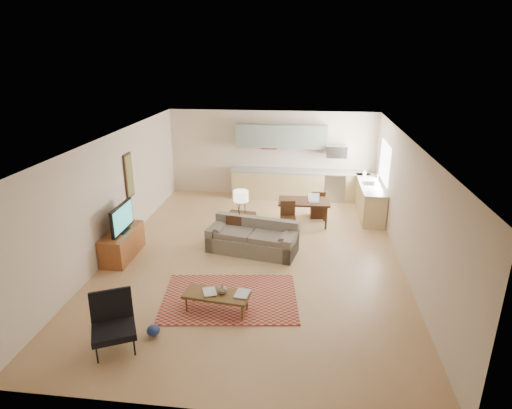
# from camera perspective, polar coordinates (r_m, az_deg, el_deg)

# --- Properties ---
(room) EXTENTS (9.00, 9.00, 9.00)m
(room) POSITION_cam_1_polar(r_m,az_deg,el_deg) (9.34, -0.22, 0.53)
(room) COLOR tan
(room) RESTS_ON ground
(kitchen_counter_back) EXTENTS (4.26, 0.64, 0.92)m
(kitchen_counter_back) POSITION_cam_1_polar(r_m,az_deg,el_deg) (13.52, 5.76, 2.66)
(kitchen_counter_back) COLOR tan
(kitchen_counter_back) RESTS_ON ground
(kitchen_counter_right) EXTENTS (0.64, 2.26, 0.92)m
(kitchen_counter_right) POSITION_cam_1_polar(r_m,az_deg,el_deg) (12.54, 14.94, 0.67)
(kitchen_counter_right) COLOR tan
(kitchen_counter_right) RESTS_ON ground
(kitchen_range) EXTENTS (0.62, 0.62, 0.90)m
(kitchen_range) POSITION_cam_1_polar(r_m,az_deg,el_deg) (13.56, 10.41, 2.42)
(kitchen_range) COLOR #A5A8AD
(kitchen_range) RESTS_ON ground
(kitchen_microwave) EXTENTS (0.62, 0.40, 0.35)m
(kitchen_microwave) POSITION_cam_1_polar(r_m,az_deg,el_deg) (13.29, 10.70, 6.97)
(kitchen_microwave) COLOR #A5A8AD
(kitchen_microwave) RESTS_ON room
(upper_cabinets) EXTENTS (2.80, 0.34, 0.70)m
(upper_cabinets) POSITION_cam_1_polar(r_m,az_deg,el_deg) (13.33, 3.39, 9.08)
(upper_cabinets) COLOR gray
(upper_cabinets) RESTS_ON room
(window_right) EXTENTS (0.02, 1.40, 1.05)m
(window_right) POSITION_cam_1_polar(r_m,az_deg,el_deg) (12.28, 16.77, 5.41)
(window_right) COLOR white
(window_right) RESTS_ON room
(wall_art_left) EXTENTS (0.06, 0.42, 1.10)m
(wall_art_left) POSITION_cam_1_polar(r_m,az_deg,el_deg) (10.95, -16.57, 3.72)
(wall_art_left) COLOR olive
(wall_art_left) RESTS_ON room
(triptych) EXTENTS (1.70, 0.04, 0.50)m
(triptych) POSITION_cam_1_polar(r_m,az_deg,el_deg) (13.54, 1.70, 8.41)
(triptych) COLOR beige
(triptych) RESTS_ON room
(rug) EXTENTS (2.71, 2.04, 0.02)m
(rug) POSITION_cam_1_polar(r_m,az_deg,el_deg) (8.33, -3.49, -12.33)
(rug) COLOR maroon
(rug) RESTS_ON floor
(sofa) EXTENTS (2.28, 1.34, 0.74)m
(sofa) POSITION_cam_1_polar(r_m,az_deg,el_deg) (9.92, -0.50, -4.35)
(sofa) COLOR #665D4F
(sofa) RESTS_ON floor
(coffee_table) EXTENTS (1.24, 0.61, 0.36)m
(coffee_table) POSITION_cam_1_polar(r_m,az_deg,el_deg) (7.91, -5.24, -12.85)
(coffee_table) COLOR #503818
(coffee_table) RESTS_ON floor
(book_a) EXTENTS (0.43, 0.46, 0.03)m
(book_a) POSITION_cam_1_polar(r_m,az_deg,el_deg) (7.85, -7.06, -11.60)
(book_a) COLOR maroon
(book_a) RESTS_ON coffee_table
(book_b) EXTENTS (0.33, 0.40, 0.03)m
(book_b) POSITION_cam_1_polar(r_m,az_deg,el_deg) (7.80, -2.72, -11.68)
(book_b) COLOR navy
(book_b) RESTS_ON coffee_table
(vase) EXTENTS (0.24, 0.24, 0.18)m
(vase) POSITION_cam_1_polar(r_m,az_deg,el_deg) (7.78, -4.52, -11.14)
(vase) COLOR black
(vase) RESTS_ON coffee_table
(armchair) EXTENTS (1.02, 1.02, 0.87)m
(armchair) POSITION_cam_1_polar(r_m,az_deg,el_deg) (7.23, -18.51, -14.97)
(armchair) COLOR black
(armchair) RESTS_ON floor
(tv_credenza) EXTENTS (0.53, 1.37, 0.63)m
(tv_credenza) POSITION_cam_1_polar(r_m,az_deg,el_deg) (10.17, -17.36, -5.03)
(tv_credenza) COLOR brown
(tv_credenza) RESTS_ON floor
(tv) EXTENTS (0.11, 1.05, 0.63)m
(tv) POSITION_cam_1_polar(r_m,az_deg,el_deg) (9.91, -17.46, -1.74)
(tv) COLOR black
(tv) RESTS_ON tv_credenza
(console_table) EXTENTS (0.69, 0.52, 0.74)m
(console_table) POSITION_cam_1_polar(r_m,az_deg,el_deg) (10.44, -1.98, -3.10)
(console_table) COLOR #311C10
(console_table) RESTS_ON floor
(table_lamp) EXTENTS (0.40, 0.40, 0.59)m
(table_lamp) POSITION_cam_1_polar(r_m,az_deg,el_deg) (10.20, -2.02, 0.35)
(table_lamp) COLOR beige
(table_lamp) RESTS_ON console_table
(dining_table) EXTENTS (1.37, 0.82, 0.68)m
(dining_table) POSITION_cam_1_polar(r_m,az_deg,el_deg) (11.54, 6.35, -1.06)
(dining_table) COLOR #311C10
(dining_table) RESTS_ON floor
(dining_chair_near) EXTENTS (0.44, 0.45, 0.81)m
(dining_chair_near) POSITION_cam_1_polar(r_m,az_deg,el_deg) (10.97, 4.30, -1.79)
(dining_chair_near) COLOR #311C10
(dining_chair_near) RESTS_ON floor
(dining_chair_far) EXTENTS (0.40, 0.42, 0.80)m
(dining_chair_far) POSITION_cam_1_polar(r_m,az_deg,el_deg) (12.09, 8.23, 0.13)
(dining_chair_far) COLOR #311C10
(dining_chair_far) RESTS_ON floor
(laptop) EXTENTS (0.32, 0.26, 0.22)m
(laptop) POSITION_cam_1_polar(r_m,az_deg,el_deg) (11.31, 7.79, 0.84)
(laptop) COLOR #A5A8AD
(laptop) RESTS_ON dining_table
(soap_bottle) EXTENTS (0.13, 0.13, 0.19)m
(soap_bottle) POSITION_cam_1_polar(r_m,az_deg,el_deg) (13.11, 14.28, 4.11)
(soap_bottle) COLOR beige
(soap_bottle) RESTS_ON kitchen_counter_right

